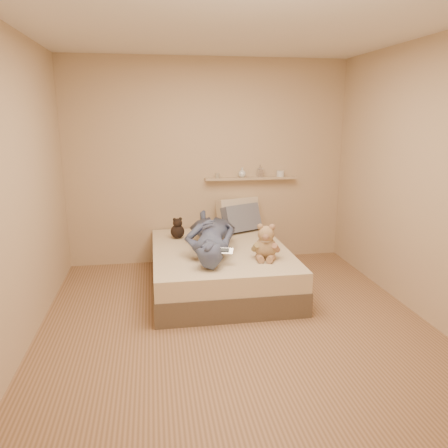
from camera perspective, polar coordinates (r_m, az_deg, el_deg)
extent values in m
plane|color=#976E4E|center=(4.21, 1.47, -12.79)|extent=(3.80, 3.80, 0.00)
plane|color=silver|center=(3.82, 1.74, 24.60)|extent=(3.80, 3.80, 0.00)
plane|color=tan|center=(5.67, -2.07, 7.95)|extent=(3.60, 0.00, 3.60)
plane|color=tan|center=(2.02, 11.88, -3.54)|extent=(3.60, 0.00, 3.60)
plane|color=tan|center=(3.89, -25.48, 3.81)|extent=(0.00, 3.80, 3.80)
plane|color=tan|center=(4.50, 24.80, 5.10)|extent=(0.00, 3.80, 3.80)
cube|color=brown|center=(5.00, -0.53, -6.76)|extent=(1.50, 1.90, 0.25)
cube|color=beige|center=(4.92, -0.53, -4.31)|extent=(1.48, 1.88, 0.20)
cube|color=silver|center=(4.32, 0.11, -3.56)|extent=(0.18, 0.12, 0.06)
cube|color=black|center=(4.31, 0.10, -3.40)|extent=(0.09, 0.06, 0.03)
sphere|color=tan|center=(4.54, 5.47, -3.13)|extent=(0.23, 0.23, 0.23)
sphere|color=tan|center=(4.48, 5.51, -1.31)|extent=(0.17, 0.17, 0.17)
sphere|color=#9D7256|center=(4.46, 4.76, -0.36)|extent=(0.06, 0.06, 0.06)
sphere|color=tan|center=(4.46, 6.30, -0.40)|extent=(0.06, 0.06, 0.06)
sphere|color=#87604A|center=(4.41, 5.48, -1.75)|extent=(0.07, 0.07, 0.07)
cylinder|color=olive|center=(4.51, 4.13, -3.02)|extent=(0.06, 0.15, 0.13)
cylinder|color=#A07055|center=(4.51, 6.80, -3.09)|extent=(0.13, 0.16, 0.13)
cylinder|color=#9D7453|center=(4.47, 4.71, -4.46)|extent=(0.08, 0.16, 0.08)
cylinder|color=#9D7453|center=(4.47, 6.12, -4.50)|extent=(0.13, 0.17, 0.08)
cylinder|color=beige|center=(4.50, 5.49, -2.17)|extent=(0.15, 0.15, 0.02)
sphere|color=black|center=(5.30, -6.09, -0.98)|extent=(0.17, 0.17, 0.17)
sphere|color=black|center=(5.26, -6.09, 0.13)|extent=(0.11, 0.11, 0.11)
sphere|color=black|center=(5.24, -6.48, 0.58)|extent=(0.04, 0.04, 0.04)
sphere|color=black|center=(5.27, -5.72, 0.67)|extent=(0.04, 0.04, 0.04)
cube|color=beige|center=(5.69, 1.86, 1.35)|extent=(0.60, 0.40, 0.42)
cube|color=slate|center=(5.57, 2.30, 0.74)|extent=(0.56, 0.43, 0.37)
imported|color=#46536E|center=(4.80, -1.72, -1.31)|extent=(0.79, 1.57, 0.36)
cube|color=tan|center=(5.73, 3.52, 5.98)|extent=(1.20, 0.12, 0.03)
cylinder|color=#A5A08E|center=(5.64, -0.89, 6.34)|extent=(0.06, 0.06, 0.06)
imported|color=silver|center=(5.69, 2.38, 6.75)|extent=(0.13, 0.13, 0.13)
imported|color=silver|center=(5.74, 4.75, 6.92)|extent=(0.07, 0.07, 0.16)
cylinder|color=silver|center=(5.82, 7.38, 6.55)|extent=(0.10, 0.10, 0.08)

